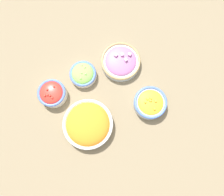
{
  "coord_description": "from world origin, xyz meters",
  "views": [
    {
      "loc": [
        0.09,
        0.15,
        0.99
      ],
      "look_at": [
        0.0,
        0.0,
        0.03
      ],
      "focal_mm": 35.0,
      "sensor_mm": 36.0,
      "label": 1
    }
  ],
  "objects_px": {
    "bowl_red_onion": "(121,61)",
    "bowl_squash": "(150,103)",
    "bowl_cherry_tomatoes": "(52,93)",
    "bowl_lettuce": "(83,74)",
    "bowl_carrots": "(88,124)"
  },
  "relations": [
    {
      "from": "bowl_red_onion",
      "to": "bowl_lettuce",
      "type": "relative_size",
      "value": 1.51
    },
    {
      "from": "bowl_red_onion",
      "to": "bowl_squash",
      "type": "bearing_deg",
      "value": 93.36
    },
    {
      "from": "bowl_carrots",
      "to": "bowl_cherry_tomatoes",
      "type": "height_order",
      "value": "same"
    },
    {
      "from": "bowl_red_onion",
      "to": "bowl_cherry_tomatoes",
      "type": "height_order",
      "value": "bowl_cherry_tomatoes"
    },
    {
      "from": "bowl_red_onion",
      "to": "bowl_squash",
      "type": "xyz_separation_m",
      "value": [
        -0.01,
        0.23,
        0.01
      ]
    },
    {
      "from": "bowl_red_onion",
      "to": "bowl_cherry_tomatoes",
      "type": "xyz_separation_m",
      "value": [
        0.34,
        -0.02,
        0.01
      ]
    },
    {
      "from": "bowl_lettuce",
      "to": "bowl_cherry_tomatoes",
      "type": "bearing_deg",
      "value": 4.05
    },
    {
      "from": "bowl_carrots",
      "to": "bowl_squash",
      "type": "xyz_separation_m",
      "value": [
        -0.28,
        0.06,
        -0.0
      ]
    },
    {
      "from": "bowl_carrots",
      "to": "bowl_lettuce",
      "type": "relative_size",
      "value": 1.8
    },
    {
      "from": "bowl_squash",
      "to": "bowl_cherry_tomatoes",
      "type": "height_order",
      "value": "bowl_cherry_tomatoes"
    },
    {
      "from": "bowl_carrots",
      "to": "bowl_squash",
      "type": "height_order",
      "value": "bowl_carrots"
    },
    {
      "from": "bowl_cherry_tomatoes",
      "to": "bowl_carrots",
      "type": "bearing_deg",
      "value": 109.72
    },
    {
      "from": "bowl_cherry_tomatoes",
      "to": "bowl_lettuce",
      "type": "height_order",
      "value": "bowl_cherry_tomatoes"
    },
    {
      "from": "bowl_carrots",
      "to": "bowl_lettuce",
      "type": "height_order",
      "value": "bowl_carrots"
    },
    {
      "from": "bowl_lettuce",
      "to": "bowl_red_onion",
      "type": "bearing_deg",
      "value": 169.42
    }
  ]
}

